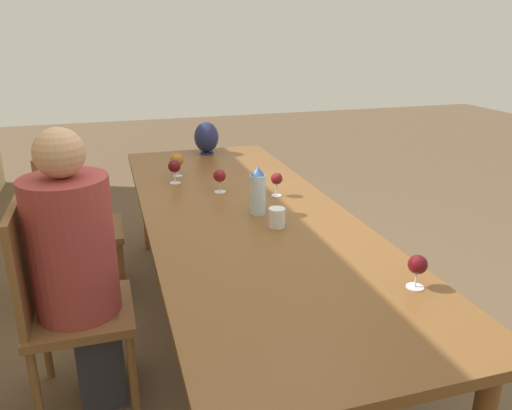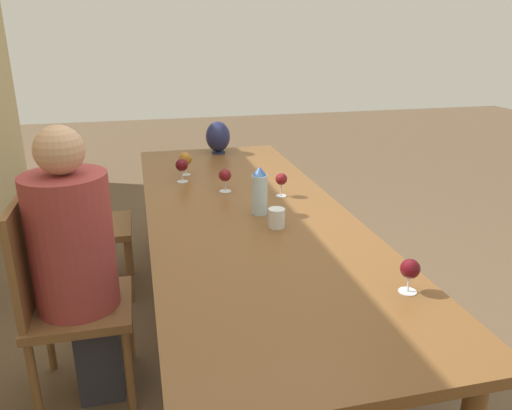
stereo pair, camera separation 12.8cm
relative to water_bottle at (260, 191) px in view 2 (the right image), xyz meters
The scene contains 13 objects.
ground_plane 0.84m from the water_bottle, 45.10° to the left, with size 14.00×14.00×0.00m, color brown.
dining_table 0.19m from the water_bottle, 45.10° to the left, with size 2.81×1.00×0.72m.
water_bottle is the anchor object (origin of this frame).
water_tumbler 0.21m from the water_bottle, 169.63° to the right, with size 0.08×0.08×0.09m.
vase 1.30m from the water_bottle, ahead, with size 0.18×0.18×0.23m.
wine_glass_0 0.30m from the water_bottle, 37.19° to the right, with size 0.07×0.07×0.13m.
wine_glass_1 0.71m from the water_bottle, 26.82° to the left, with size 0.08×0.08×0.14m.
wine_glass_2 0.83m from the water_bottle, 20.04° to the left, with size 0.08×0.08×0.14m.
wine_glass_3 0.93m from the water_bottle, 159.88° to the right, with size 0.07×0.07×0.13m.
wine_glass_4 0.41m from the water_bottle, 14.76° to the left, with size 0.07×0.07×0.13m.
chair_near 1.02m from the water_bottle, 102.83° to the left, with size 0.44×0.44×0.94m.
chair_far 1.24m from the water_bottle, 51.85° to the left, with size 0.44×0.44×0.94m.
person_near 0.90m from the water_bottle, 104.09° to the left, with size 0.35×0.35×1.25m.
Camera 2 is at (-2.31, 0.51, 1.60)m, focal length 35.00 mm.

